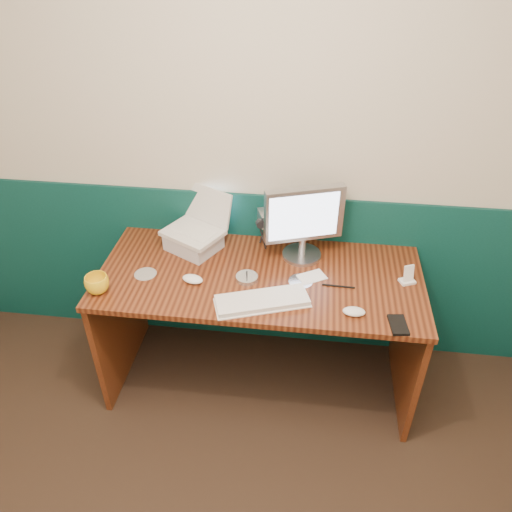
# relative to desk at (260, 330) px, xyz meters

# --- Properties ---
(back_wall) EXTENTS (3.50, 0.04, 2.50)m
(back_wall) POSITION_rel_desk_xyz_m (-0.12, 0.37, 0.88)
(back_wall) COLOR beige
(back_wall) RESTS_ON ground
(wainscot) EXTENTS (3.48, 0.02, 1.00)m
(wainscot) POSITION_rel_desk_xyz_m (-0.12, 0.36, 0.12)
(wainscot) COLOR #07322D
(wainscot) RESTS_ON ground
(desk) EXTENTS (1.60, 0.70, 0.75)m
(desk) POSITION_rel_desk_xyz_m (0.00, 0.00, 0.00)
(desk) COLOR #38150A
(desk) RESTS_ON ground
(laptop_riser) EXTENTS (0.32, 0.30, 0.09)m
(laptop_riser) POSITION_rel_desk_xyz_m (-0.37, 0.19, 0.42)
(laptop_riser) COLOR silver
(laptop_riser) RESTS_ON desk
(laptop) EXTENTS (0.36, 0.33, 0.24)m
(laptop) POSITION_rel_desk_xyz_m (-0.37, 0.19, 0.58)
(laptop) COLOR silver
(laptop) RESTS_ON laptop_riser
(monitor) EXTENTS (0.41, 0.24, 0.39)m
(monitor) POSITION_rel_desk_xyz_m (0.20, 0.19, 0.57)
(monitor) COLOR #A4A4A9
(monitor) RESTS_ON desk
(keyboard) EXTENTS (0.45, 0.27, 0.02)m
(keyboard) POSITION_rel_desk_xyz_m (0.04, -0.21, 0.39)
(keyboard) COLOR white
(keyboard) RESTS_ON desk
(mouse_right) EXTENTS (0.10, 0.06, 0.03)m
(mouse_right) POSITION_rel_desk_xyz_m (0.45, -0.23, 0.39)
(mouse_right) COLOR silver
(mouse_right) RESTS_ON desk
(mouse_left) EXTENTS (0.12, 0.09, 0.04)m
(mouse_left) POSITION_rel_desk_xyz_m (-0.32, -0.10, 0.39)
(mouse_left) COLOR white
(mouse_left) RESTS_ON desk
(mug) EXTENTS (0.14, 0.14, 0.09)m
(mug) POSITION_rel_desk_xyz_m (-0.74, -0.22, 0.42)
(mug) COLOR yellow
(mug) RESTS_ON desk
(camcorder) EXTENTS (0.14, 0.17, 0.22)m
(camcorder) POSITION_rel_desk_xyz_m (-0.00, 0.27, 0.48)
(camcorder) COLOR #B1B1B6
(camcorder) RESTS_ON desk
(cd_spindle) EXTENTS (0.11, 0.11, 0.02)m
(cd_spindle) POSITION_rel_desk_xyz_m (-0.06, -0.05, 0.39)
(cd_spindle) COLOR silver
(cd_spindle) RESTS_ON desk
(cd_loose_a) EXTENTS (0.11, 0.11, 0.00)m
(cd_loose_a) POSITION_rel_desk_xyz_m (-0.56, -0.06, 0.38)
(cd_loose_a) COLOR silver
(cd_loose_a) RESTS_ON desk
(cd_loose_b) EXTENTS (0.12, 0.12, 0.00)m
(cd_loose_b) POSITION_rel_desk_xyz_m (0.20, -0.02, 0.38)
(cd_loose_b) COLOR silver
(cd_loose_b) RESTS_ON desk
(pen) EXTENTS (0.16, 0.02, 0.01)m
(pen) POSITION_rel_desk_xyz_m (0.38, -0.05, 0.38)
(pen) COLOR black
(pen) RESTS_ON desk
(papers) EXTENTS (0.16, 0.14, 0.00)m
(papers) POSITION_rel_desk_xyz_m (0.26, 0.01, 0.38)
(papers) COLOR white
(papers) RESTS_ON desk
(dock) EXTENTS (0.09, 0.08, 0.01)m
(dock) POSITION_rel_desk_xyz_m (0.71, 0.03, 0.38)
(dock) COLOR white
(dock) RESTS_ON desk
(music_player) EXTENTS (0.05, 0.04, 0.08)m
(music_player) POSITION_rel_desk_xyz_m (0.71, 0.03, 0.43)
(music_player) COLOR white
(music_player) RESTS_ON dock
(pda) EXTENTS (0.09, 0.13, 0.01)m
(pda) POSITION_rel_desk_xyz_m (0.64, -0.29, 0.38)
(pda) COLOR black
(pda) RESTS_ON desk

